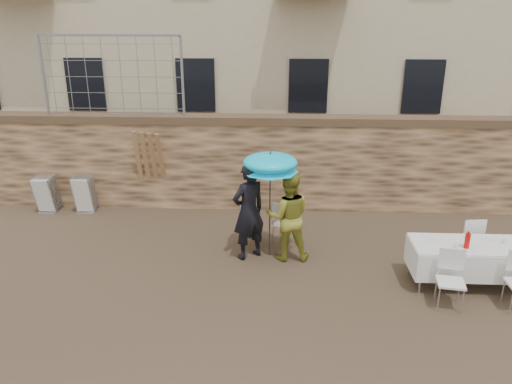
{
  "coord_description": "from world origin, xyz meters",
  "views": [
    {
      "loc": [
        0.81,
        -6.35,
        4.55
      ],
      "look_at": [
        0.4,
        2.2,
        1.4
      ],
      "focal_mm": 35.0,
      "sensor_mm": 36.0,
      "label": 1
    }
  ],
  "objects_px": {
    "table_chair_back": "(468,240)",
    "chair_stack_left": "(50,191)",
    "banquet_table": "(475,247)",
    "table_chair_front_left": "(451,281)",
    "man_suit": "(249,211)",
    "umbrella": "(270,166)",
    "woman_dress": "(288,216)",
    "soda_bottle": "(467,241)",
    "couple_chair_right": "(285,223)",
    "chair_stack_right": "(87,191)",
    "couple_chair_left": "(250,223)"
  },
  "relations": [
    {
      "from": "table_chair_back",
      "to": "chair_stack_left",
      "type": "bearing_deg",
      "value": -21.0
    },
    {
      "from": "banquet_table",
      "to": "table_chair_front_left",
      "type": "height_order",
      "value": "table_chair_front_left"
    },
    {
      "from": "man_suit",
      "to": "umbrella",
      "type": "distance_m",
      "value": 0.97
    },
    {
      "from": "woman_dress",
      "to": "man_suit",
      "type": "bearing_deg",
      "value": -3.02
    },
    {
      "from": "soda_bottle",
      "to": "table_chair_back",
      "type": "bearing_deg",
      "value": 67.17
    },
    {
      "from": "man_suit",
      "to": "umbrella",
      "type": "bearing_deg",
      "value": 156.48
    },
    {
      "from": "table_chair_front_left",
      "to": "table_chair_back",
      "type": "distance_m",
      "value": 1.74
    },
    {
      "from": "couple_chair_right",
      "to": "chair_stack_left",
      "type": "height_order",
      "value": "couple_chair_right"
    },
    {
      "from": "woman_dress",
      "to": "table_chair_back",
      "type": "relative_size",
      "value": 1.81
    },
    {
      "from": "banquet_table",
      "to": "umbrella",
      "type": "bearing_deg",
      "value": 165.07
    },
    {
      "from": "man_suit",
      "to": "soda_bottle",
      "type": "bearing_deg",
      "value": 127.57
    },
    {
      "from": "man_suit",
      "to": "chair_stack_right",
      "type": "xyz_separation_m",
      "value": [
        -4.01,
        2.28,
        -0.5
      ]
    },
    {
      "from": "couple_chair_right",
      "to": "couple_chair_left",
      "type": "bearing_deg",
      "value": 25.45
    },
    {
      "from": "table_chair_back",
      "to": "table_chair_front_left",
      "type": "bearing_deg",
      "value": 56.1
    },
    {
      "from": "umbrella",
      "to": "couple_chair_right",
      "type": "bearing_deg",
      "value": 56.31
    },
    {
      "from": "soda_bottle",
      "to": "table_chair_front_left",
      "type": "height_order",
      "value": "soda_bottle"
    },
    {
      "from": "soda_bottle",
      "to": "table_chair_front_left",
      "type": "bearing_deg",
      "value": -123.69
    },
    {
      "from": "table_chair_front_left",
      "to": "chair_stack_right",
      "type": "distance_m",
      "value": 8.3
    },
    {
      "from": "umbrella",
      "to": "couple_chair_right",
      "type": "distance_m",
      "value": 1.46
    },
    {
      "from": "umbrella",
      "to": "chair_stack_left",
      "type": "distance_m",
      "value": 5.9
    },
    {
      "from": "man_suit",
      "to": "chair_stack_left",
      "type": "height_order",
      "value": "man_suit"
    },
    {
      "from": "couple_chair_left",
      "to": "chair_stack_left",
      "type": "xyz_separation_m",
      "value": [
        -4.91,
        1.73,
        -0.02
      ]
    },
    {
      "from": "couple_chair_left",
      "to": "banquet_table",
      "type": "relative_size",
      "value": 0.46
    },
    {
      "from": "woman_dress",
      "to": "umbrella",
      "type": "height_order",
      "value": "umbrella"
    },
    {
      "from": "couple_chair_left",
      "to": "chair_stack_right",
      "type": "height_order",
      "value": "couple_chair_left"
    },
    {
      "from": "woman_dress",
      "to": "soda_bottle",
      "type": "bearing_deg",
      "value": 158.58
    },
    {
      "from": "man_suit",
      "to": "woman_dress",
      "type": "distance_m",
      "value": 0.76
    },
    {
      "from": "umbrella",
      "to": "chair_stack_right",
      "type": "xyz_separation_m",
      "value": [
        -4.41,
        2.18,
        -1.37
      ]
    },
    {
      "from": "banquet_table",
      "to": "chair_stack_left",
      "type": "distance_m",
      "value": 9.38
    },
    {
      "from": "umbrella",
      "to": "man_suit",
      "type": "bearing_deg",
      "value": -165.96
    },
    {
      "from": "couple_chair_right",
      "to": "banquet_table",
      "type": "xyz_separation_m",
      "value": [
        3.23,
        -1.39,
        0.25
      ]
    },
    {
      "from": "man_suit",
      "to": "banquet_table",
      "type": "distance_m",
      "value": 4.02
    },
    {
      "from": "couple_chair_right",
      "to": "table_chair_back",
      "type": "relative_size",
      "value": 1.0
    },
    {
      "from": "umbrella",
      "to": "couple_chair_left",
      "type": "xyz_separation_m",
      "value": [
        -0.4,
        0.45,
        -1.35
      ]
    },
    {
      "from": "couple_chair_right",
      "to": "banquet_table",
      "type": "height_order",
      "value": "couple_chair_right"
    },
    {
      "from": "banquet_table",
      "to": "soda_bottle",
      "type": "xyz_separation_m",
      "value": [
        -0.2,
        -0.15,
        0.17
      ]
    },
    {
      "from": "woman_dress",
      "to": "umbrella",
      "type": "xyz_separation_m",
      "value": [
        -0.35,
        0.1,
        0.96
      ]
    },
    {
      "from": "couple_chair_left",
      "to": "chair_stack_left",
      "type": "relative_size",
      "value": 1.04
    },
    {
      "from": "umbrella",
      "to": "couple_chair_left",
      "type": "height_order",
      "value": "umbrella"
    },
    {
      "from": "couple_chair_left",
      "to": "man_suit",
      "type": "bearing_deg",
      "value": 85.01
    },
    {
      "from": "table_chair_front_left",
      "to": "banquet_table",
      "type": "bearing_deg",
      "value": 59.96
    },
    {
      "from": "table_chair_front_left",
      "to": "woman_dress",
      "type": "bearing_deg",
      "value": 156.95
    },
    {
      "from": "chair_stack_left",
      "to": "table_chair_front_left",
      "type": "bearing_deg",
      "value": -25.16
    },
    {
      "from": "chair_stack_left",
      "to": "banquet_table",
      "type": "bearing_deg",
      "value": -19.45
    },
    {
      "from": "banquet_table",
      "to": "table_chair_front_left",
      "type": "bearing_deg",
      "value": -128.66
    },
    {
      "from": "couple_chair_left",
      "to": "chair_stack_right",
      "type": "bearing_deg",
      "value": -28.32
    },
    {
      "from": "umbrella",
      "to": "soda_bottle",
      "type": "relative_size",
      "value": 7.49
    },
    {
      "from": "soda_bottle",
      "to": "table_chair_back",
      "type": "relative_size",
      "value": 0.27
    },
    {
      "from": "table_chair_back",
      "to": "man_suit",
      "type": "bearing_deg",
      "value": -7.17
    },
    {
      "from": "woman_dress",
      "to": "umbrella",
      "type": "relative_size",
      "value": 0.89
    }
  ]
}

